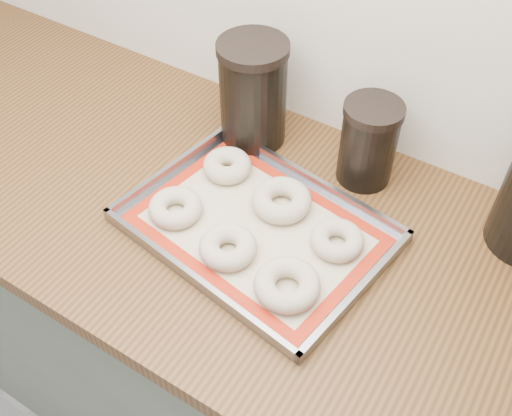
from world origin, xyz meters
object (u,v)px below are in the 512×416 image
Objects in this scene: bagel_back_left at (227,166)px; bagel_back_right at (337,240)px; bagel_front_left at (175,208)px; canister_mid at (368,142)px; bagel_front_right at (287,285)px; canister_left at (253,93)px; bagel_front_mid at (228,247)px; baking_tray at (256,228)px; bagel_back_mid at (282,200)px.

bagel_back_left is 0.28m from bagel_back_right.
bagel_front_left is 1.04× the size of bagel_back_left.
bagel_front_right is at bearing -87.53° from canister_mid.
bagel_front_left is 0.29m from canister_left.
bagel_front_right is (0.26, -0.04, 0.00)m from bagel_front_left.
bagel_front_right is at bearing -6.51° from bagel_front_mid.
bagel_front_mid is at bearing -55.60° from bagel_back_left.
bagel_front_mid is (0.14, -0.03, 0.00)m from bagel_front_left.
baking_tray is 0.29m from canister_left.
bagel_front_left is at bearing -89.97° from canister_left.
bagel_back_mid is 0.20m from canister_mid.
bagel_back_left is at bearing 169.90° from bagel_back_mid.
bagel_front_mid is 1.07× the size of bagel_back_right.
canister_left is 0.25m from canister_mid.
bagel_front_left and bagel_back_right have the same top height.
bagel_back_mid is 0.50× the size of canister_left.
canister_left is at bearing -176.54° from canister_mid.
bagel_back_mid is (0.02, 0.15, 0.00)m from bagel_front_mid.
bagel_back_mid is at bearing -43.50° from canister_left.
canister_left is at bearing 130.26° from bagel_front_right.
bagel_back_mid reaches higher than bagel_front_left.
bagel_back_left is at bearing -148.81° from canister_mid.
bagel_front_right is at bearing -8.93° from bagel_front_left.
bagel_back_left is 0.14m from bagel_back_mid.
baking_tray is 5.31× the size of bagel_back_right.
bagel_back_left is 0.43× the size of canister_left.
bagel_front_mid and bagel_back_left have the same top height.
bagel_front_mid is 0.34m from canister_mid.
canister_mid is (-0.04, 0.19, 0.07)m from bagel_back_right.
canister_mid is (0.25, 0.29, 0.07)m from bagel_front_left.
bagel_front_left is at bearing 171.07° from bagel_front_right.
baking_tray is 0.27m from canister_mid.
baking_tray is 5.25× the size of bagel_back_left.
canister_left is 1.30× the size of canister_mid.
bagel_back_left is 1.01× the size of bagel_back_right.
canister_mid is (-0.01, 0.33, 0.06)m from bagel_front_right.
bagel_front_left is at bearing -97.11° from bagel_back_left.
bagel_front_mid is 0.59× the size of canister_mid.
baking_tray is 4.53× the size of bagel_front_right.
canister_left is at bearing 114.59° from bagel_front_mid.
bagel_front_right is at bearing -101.06° from bagel_back_right.
canister_left is at bearing 123.46° from baking_tray.
bagel_front_mid is 0.19m from bagel_back_right.
baking_tray is 0.15m from bagel_front_right.
bagel_back_left reaches higher than bagel_front_left.
bagel_back_left is at bearing 124.40° from bagel_front_mid.
canister_left is at bearing 136.50° from bagel_back_mid.
bagel_back_right is at bearing 17.31° from bagel_front_left.
bagel_back_right is (0.15, 0.12, -0.00)m from bagel_front_mid.
bagel_back_left is at bearing 82.89° from bagel_front_left.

